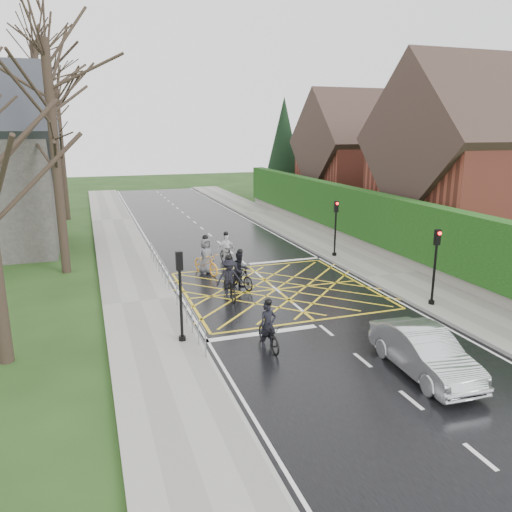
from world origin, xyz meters
TOP-DOWN VIEW (x-y plane):
  - ground at (0.00, 0.00)m, footprint 120.00×120.00m
  - road at (0.00, 0.00)m, footprint 9.00×80.00m
  - sidewalk_right at (6.00, 0.00)m, footprint 3.00×80.00m
  - sidewalk_left at (-6.00, 0.00)m, footprint 3.00×80.00m
  - stone_wall at (7.75, 6.00)m, footprint 0.50×38.00m
  - hedge at (7.75, 6.00)m, footprint 0.90×38.00m
  - house_near at (14.75, 4.00)m, footprint 11.80×9.80m
  - house_far at (14.75, 18.00)m, footprint 9.80×8.80m
  - conifer at (10.75, 26.00)m, footprint 4.60×4.60m
  - tree_near at (-9.00, 6.00)m, footprint 9.24×9.24m
  - tree_mid at (-10.00, 14.00)m, footprint 10.08×10.08m
  - tree_far at (-9.30, 22.00)m, footprint 8.40×8.40m
  - railing_south at (-4.65, -3.50)m, footprint 0.05×5.04m
  - railing_north at (-4.65, 4.00)m, footprint 0.05×6.04m
  - traffic_light_ne at (5.10, 4.20)m, footprint 0.24×0.31m
  - traffic_light_se at (5.10, -4.20)m, footprint 0.24×0.31m
  - traffic_light_sw at (-5.10, -4.50)m, footprint 0.24×0.31m
  - cyclist_rear at (-2.45, -5.66)m, footprint 0.65×1.75m
  - cyclist_back at (-1.46, 0.70)m, footprint 1.05×1.89m
  - cyclist_mid at (-2.29, -0.43)m, footprint 1.13×1.95m
  - cyclist_front at (-0.98, 4.80)m, footprint 1.00×1.83m
  - cyclist_lead at (-2.39, 3.52)m, footprint 1.35×2.14m
  - car at (1.25, -8.80)m, footprint 1.62×4.16m

SIDE VIEW (x-z plane):
  - ground at x=0.00m, z-range 0.00..0.00m
  - road at x=0.00m, z-range 0.00..0.01m
  - sidewalk_right at x=6.00m, z-range 0.00..0.15m
  - sidewalk_left at x=-6.00m, z-range 0.00..0.15m
  - stone_wall at x=7.75m, z-range 0.00..0.70m
  - cyclist_rear at x=-2.45m, z-range -0.30..1.39m
  - cyclist_front at x=-0.98m, z-range -0.24..1.55m
  - car at x=1.25m, z-range 0.00..1.35m
  - cyclist_lead at x=-2.39m, z-range -0.30..1.66m
  - cyclist_mid at x=-2.29m, z-range -0.25..1.63m
  - cyclist_back at x=-1.46m, z-range -0.22..1.60m
  - railing_south at x=-4.65m, z-range 0.27..1.29m
  - railing_north at x=-4.65m, z-range 0.27..1.30m
  - traffic_light_ne at x=5.10m, z-range 0.06..3.27m
  - traffic_light_se at x=5.10m, z-range 0.06..3.27m
  - traffic_light_sw at x=-5.10m, z-range 0.06..3.27m
  - hedge at x=7.75m, z-range 0.70..3.50m
  - house_far at x=14.75m, z-range -0.79..9.51m
  - house_near at x=14.75m, z-range -0.92..10.38m
  - conifer at x=10.75m, z-range -0.01..9.99m
  - tree_far at x=-9.30m, z-range 1.99..12.39m
  - tree_near at x=-9.00m, z-range 2.19..13.63m
  - tree_mid at x=-10.00m, z-range 2.39..14.87m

